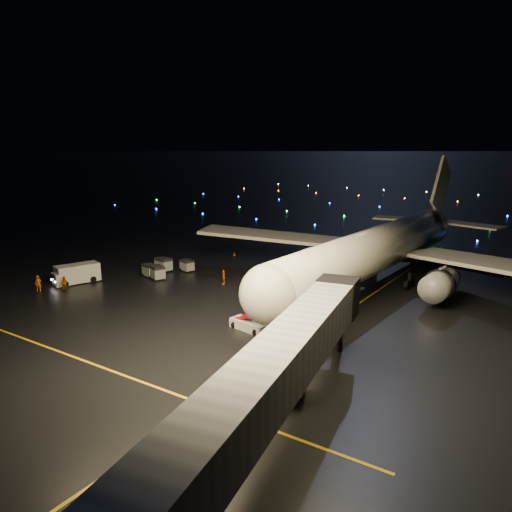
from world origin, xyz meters
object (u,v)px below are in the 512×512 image
object	(u,v)px
pushback_tug	(269,381)
baggage_cart_2	(187,266)
crew_c	(224,277)
crew_a	(38,283)
baggage_cart_1	(157,273)
crew_b	(64,283)
baggage_cart_0	(150,270)
airliner	(387,222)
belt_loader	(250,315)
baggage_cart_3	(164,265)
service_truck	(78,273)

from	to	relation	value
pushback_tug	baggage_cart_2	world-z (taller)	pushback_tug
crew_c	crew_a	bearing A→B (deg)	-74.56
baggage_cart_1	crew_b	bearing A→B (deg)	-99.33
baggage_cart_0	baggage_cart_1	distance (m)	1.81
crew_b	crew_c	world-z (taller)	crew_c
airliner	baggage_cart_0	bearing A→B (deg)	-147.69
baggage_cart_0	baggage_cart_2	world-z (taller)	baggage_cart_0
crew_c	pushback_tug	bearing A→B (deg)	17.73
belt_loader	airliner	bearing A→B (deg)	88.28
pushback_tug	baggage_cart_0	bearing A→B (deg)	152.74
baggage_cart_0	crew_a	bearing A→B (deg)	-102.51
baggage_cart_1	baggage_cart_3	bearing A→B (deg)	145.74
belt_loader	baggage_cart_3	size ratio (longest dim) A/B	2.68
pushback_tug	crew_a	xyz separation A→B (m)	(-36.71, 6.05, -0.05)
service_truck	baggage_cart_3	distance (m)	11.53
baggage_cart_0	baggage_cart_2	bearing A→B (deg)	81.26
pushback_tug	belt_loader	xyz separation A→B (m)	(-8.30, 9.73, 0.40)
airliner	belt_loader	size ratio (longest dim) A/B	9.26
airliner	crew_b	size ratio (longest dim) A/B	33.75
crew_b	baggage_cart_2	bearing A→B (deg)	46.15
crew_b	baggage_cart_1	distance (m)	11.45
crew_a	crew_c	world-z (taller)	crew_a
belt_loader	baggage_cart_0	distance (m)	23.69
airliner	pushback_tug	world-z (taller)	airliner
service_truck	baggage_cart_2	size ratio (longest dim) A/B	3.59
crew_a	crew_b	world-z (taller)	crew_a
crew_a	belt_loader	bearing A→B (deg)	-40.76
airliner	crew_b	xyz separation A→B (m)	(-31.19, -25.37, -6.94)
belt_loader	baggage_cart_0	bearing A→B (deg)	168.29
belt_loader	service_truck	bearing A→B (deg)	-173.17
baggage_cart_0	baggage_cart_3	bearing A→B (deg)	114.43
service_truck	crew_c	size ratio (longest dim) A/B	3.57
belt_loader	baggage_cart_2	size ratio (longest dim) A/B	3.17
baggage_cart_3	crew_a	bearing A→B (deg)	-101.26
pushback_tug	belt_loader	distance (m)	12.79
service_truck	crew_b	distance (m)	3.10
service_truck	crew_a	bearing A→B (deg)	-81.52
belt_loader	crew_b	bearing A→B (deg)	-167.14
airliner	belt_loader	bearing A→B (deg)	-98.63
crew_c	baggage_cart_1	distance (m)	9.20
belt_loader	crew_b	size ratio (longest dim) A/B	3.64
service_truck	baggage_cart_3	xyz separation A→B (m)	(4.98, 10.40, -0.30)
crew_a	baggage_cart_1	bearing A→B (deg)	7.53
crew_c	baggage_cart_1	world-z (taller)	crew_c
airliner	belt_loader	distance (m)	25.15
crew_b	service_truck	bearing A→B (deg)	91.94
pushback_tug	baggage_cart_2	bearing A→B (deg)	144.31
belt_loader	baggage_cart_1	bearing A→B (deg)	167.65
service_truck	baggage_cart_1	bearing A→B (deg)	61.18
service_truck	crew_b	size ratio (longest dim) A/B	4.13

